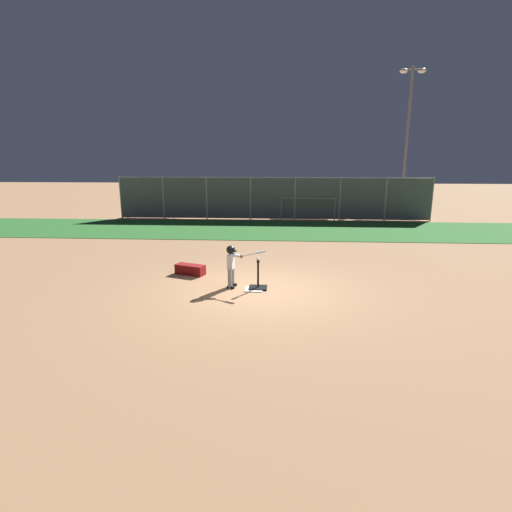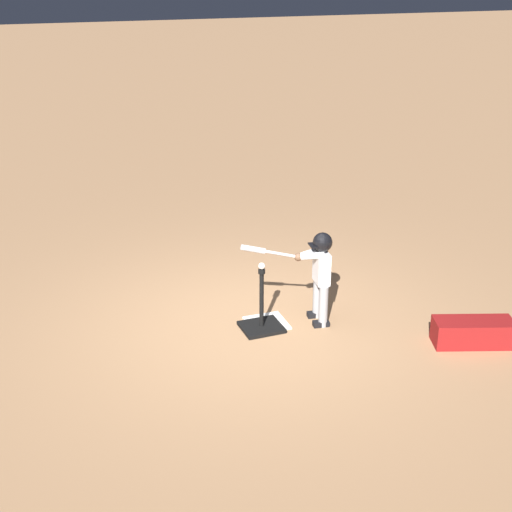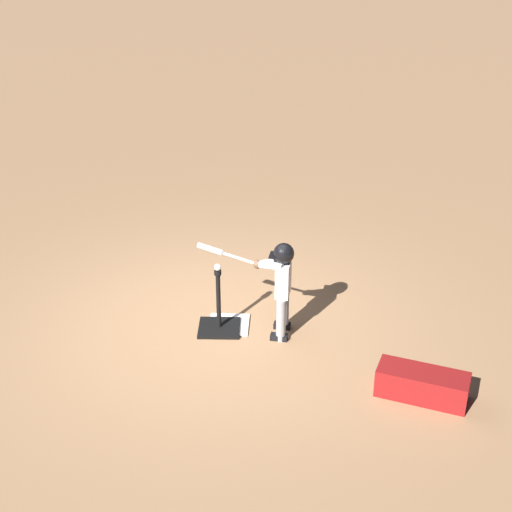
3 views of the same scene
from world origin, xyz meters
name	(u,v)px [view 3 (image 3 of 3)]	position (x,y,z in m)	size (l,w,h in m)	color
ground_plane	(213,323)	(0.00, 0.00, 0.00)	(90.00, 90.00, 0.00)	#99704C
home_plate	(229,324)	(-0.18, 0.05, 0.01)	(0.44, 0.44, 0.02)	white
batting_tee	(219,322)	(-0.08, 0.14, 0.10)	(0.45, 0.40, 0.73)	black
batter_child	(279,278)	(-0.73, 0.21, 0.68)	(1.01, 0.35, 1.07)	gray
baseball	(218,267)	(-0.08, 0.14, 0.76)	(0.07, 0.07, 0.07)	white
equipment_bag	(422,384)	(-2.06, 1.28, 0.14)	(0.84, 0.32, 0.28)	maroon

